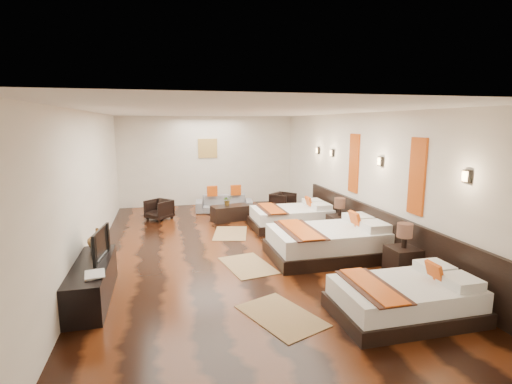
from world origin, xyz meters
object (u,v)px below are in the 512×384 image
object	(u,v)px
bed_far	(292,217)
coffee_table	(231,213)
bed_near	(406,299)
nightstand_a	(403,259)
figurine	(98,239)
tv	(96,244)
bed_mid	(330,242)
armchair_right	(283,202)
book	(84,276)
tv_console	(92,282)
sofa	(224,204)
table_plant	(227,200)
nightstand_b	(339,224)
armchair_left	(159,210)

from	to	relation	value
bed_far	coffee_table	world-z (taller)	bed_far
bed_near	nightstand_a	world-z (taller)	nightstand_a
bed_near	figurine	world-z (taller)	figurine
bed_far	tv	world-z (taller)	tv
bed_mid	armchair_right	bearing A→B (deg)	85.65
coffee_table	tv	bearing A→B (deg)	-124.87
bed_near	book	bearing A→B (deg)	166.07
bed_near	bed_mid	xyz separation A→B (m)	(0.01, 2.42, 0.05)
bed_far	tv_console	bearing A→B (deg)	-143.29
tv_console	sofa	distance (m)	5.95
armchair_right	table_plant	size ratio (longest dim) A/B	2.29
armchair_right	table_plant	world-z (taller)	table_plant
bed_mid	nightstand_a	bearing A→B (deg)	-59.25
nightstand_b	tv	distance (m)	5.24
bed_mid	bed_far	distance (m)	2.25
armchair_left	coffee_table	distance (m)	1.94
armchair_left	figurine	bearing A→B (deg)	-55.40
tv	figurine	xyz separation A→B (m)	(-0.05, 0.51, -0.06)
bed_mid	tv_console	distance (m)	4.29
armchair_left	bed_near	bearing A→B (deg)	-14.69
nightstand_b	sofa	distance (m)	3.85
bed_mid	nightstand_b	world-z (taller)	nightstand_b
coffee_table	nightstand_a	bearing A→B (deg)	-65.00
bed_mid	coffee_table	xyz separation A→B (m)	(-1.38, 3.31, -0.10)
bed_near	bed_mid	bearing A→B (deg)	89.88
bed_far	figurine	bearing A→B (deg)	-150.26
bed_near	tv_console	bearing A→B (deg)	159.80
nightstand_a	tv	world-z (taller)	tv
bed_near	table_plant	world-z (taller)	bed_near
armchair_left	coffee_table	size ratio (longest dim) A/B	0.60
nightstand_a	armchair_left	world-z (taller)	nightstand_a
bed_mid	nightstand_a	world-z (taller)	nightstand_a
bed_far	nightstand_a	distance (m)	3.59
bed_far	armchair_left	world-z (taller)	bed_far
figurine	armchair_left	bearing A→B (deg)	76.66
nightstand_b	tv	xyz separation A→B (m)	(-4.89, -1.81, 0.46)
bed_mid	tv_console	xyz separation A→B (m)	(-4.20, -0.88, -0.03)
figurine	armchair_right	size ratio (longest dim) A/B	0.55
book	armchair_left	size ratio (longest dim) A/B	0.58
table_plant	armchair_right	bearing A→B (deg)	18.01
nightstand_b	tv	bearing A→B (deg)	-159.66
figurine	bed_mid	bearing A→B (deg)	1.98
nightstand_a	nightstand_b	world-z (taller)	nightstand_a
bed_mid	bed_far	bearing A→B (deg)	90.10
sofa	bed_far	bearing A→B (deg)	-48.97
coffee_table	table_plant	bearing A→B (deg)	136.76
tv	coffee_table	xyz separation A→B (m)	(2.77, 3.97, -0.58)
nightstand_a	table_plant	size ratio (longest dim) A/B	3.50
bed_near	table_plant	distance (m)	5.99
tv	nightstand_a	bearing A→B (deg)	-89.80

